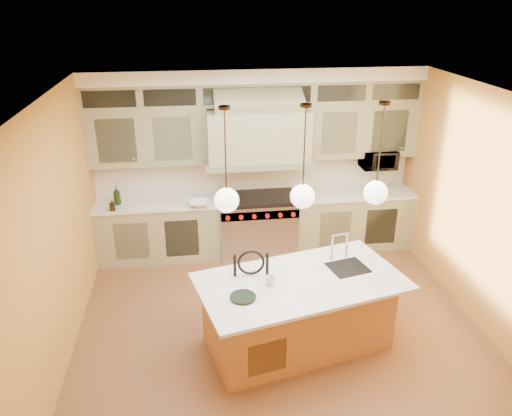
{
  "coord_description": "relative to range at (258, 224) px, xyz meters",
  "views": [
    {
      "loc": [
        -0.98,
        -5.0,
        3.9
      ],
      "look_at": [
        -0.22,
        0.7,
        1.4
      ],
      "focal_mm": 35.0,
      "sensor_mm": 36.0,
      "label": 1
    }
  ],
  "objects": [
    {
      "name": "floor",
      "position": [
        0.0,
        -2.14,
        -0.49
      ],
      "size": [
        5.0,
        5.0,
        0.0
      ],
      "primitive_type": "plane",
      "color": "brown",
      "rests_on": "ground"
    },
    {
      "name": "ceiling",
      "position": [
        0.0,
        -2.14,
        2.41
      ],
      "size": [
        5.0,
        5.0,
        0.0
      ],
      "primitive_type": "plane",
      "rotation": [
        3.14,
        0.0,
        0.0
      ],
      "color": "white",
      "rests_on": "wall_back"
    },
    {
      "name": "wall_back",
      "position": [
        0.0,
        0.36,
        0.96
      ],
      "size": [
        5.0,
        0.0,
        5.0
      ],
      "primitive_type": "plane",
      "rotation": [
        1.57,
        0.0,
        0.0
      ],
      "color": "#BF8334",
      "rests_on": "ground"
    },
    {
      "name": "wall_front",
      "position": [
        0.0,
        -4.64,
        0.96
      ],
      "size": [
        5.0,
        0.0,
        5.0
      ],
      "primitive_type": "plane",
      "rotation": [
        -1.57,
        0.0,
        0.0
      ],
      "color": "#BF8334",
      "rests_on": "ground"
    },
    {
      "name": "wall_left",
      "position": [
        -2.5,
        -2.14,
        0.96
      ],
      "size": [
        0.0,
        5.0,
        5.0
      ],
      "primitive_type": "plane",
      "rotation": [
        1.57,
        0.0,
        1.57
      ],
      "color": "#BF8334",
      "rests_on": "ground"
    },
    {
      "name": "wall_right",
      "position": [
        2.5,
        -2.14,
        0.96
      ],
      "size": [
        0.0,
        5.0,
        5.0
      ],
      "primitive_type": "plane",
      "rotation": [
        1.57,
        0.0,
        -1.57
      ],
      "color": "#BF8334",
      "rests_on": "ground"
    },
    {
      "name": "back_cabinetry",
      "position": [
        0.0,
        0.09,
        0.94
      ],
      "size": [
        5.0,
        0.77,
        2.9
      ],
      "color": "gray",
      "rests_on": "floor"
    },
    {
      "name": "range",
      "position": [
        0.0,
        0.0,
        0.0
      ],
      "size": [
        1.2,
        0.74,
        0.96
      ],
      "color": "silver",
      "rests_on": "floor"
    },
    {
      "name": "kitchen_island",
      "position": [
        0.16,
        -2.39,
        -0.01
      ],
      "size": [
        2.52,
        1.73,
        1.35
      ],
      "rotation": [
        0.0,
        0.0,
        0.24
      ],
      "color": "#A3723A",
      "rests_on": "floor"
    },
    {
      "name": "counter_stool",
      "position": [
        -0.39,
        -2.41,
        0.23
      ],
      "size": [
        0.45,
        0.45,
        1.24
      ],
      "rotation": [
        0.0,
        0.0,
        -0.04
      ],
      "color": "black",
      "rests_on": "floor"
    },
    {
      "name": "microwave",
      "position": [
        1.95,
        0.11,
        0.96
      ],
      "size": [
        0.54,
        0.37,
        0.3
      ],
      "primitive_type": "imported",
      "color": "black",
      "rests_on": "back_cabinetry"
    },
    {
      "name": "oil_bottle_a",
      "position": [
        -2.13,
        0.01,
        0.6
      ],
      "size": [
        0.13,
        0.13,
        0.29
      ],
      "primitive_type": "imported",
      "rotation": [
        0.0,
        0.0,
        0.17
      ],
      "color": "black",
      "rests_on": "back_cabinetry"
    },
    {
      "name": "oil_bottle_b",
      "position": [
        -2.18,
        -0.22,
        0.54
      ],
      "size": [
        0.08,
        0.08,
        0.17
      ],
      "primitive_type": "imported",
      "rotation": [
        0.0,
        0.0,
        -0.04
      ],
      "color": "black",
      "rests_on": "back_cabinetry"
    },
    {
      "name": "fruit_bowl",
      "position": [
        -0.9,
        -0.22,
        0.49
      ],
      "size": [
        0.34,
        0.34,
        0.08
      ],
      "primitive_type": "imported",
      "rotation": [
        0.0,
        0.0,
        -0.09
      ],
      "color": "white",
      "rests_on": "back_cabinetry"
    },
    {
      "name": "cup",
      "position": [
        -0.2,
        -2.48,
        0.49
      ],
      "size": [
        0.12,
        0.12,
        0.1
      ],
      "primitive_type": "imported",
      "rotation": [
        0.0,
        0.0,
        -0.07
      ],
      "color": "silver",
      "rests_on": "kitchen_island"
    },
    {
      "name": "pendant_left",
      "position": [
        -0.65,
        -2.39,
        1.46
      ],
      "size": [
        0.26,
        0.26,
        1.11
      ],
      "color": "#2D2319",
      "rests_on": "ceiling"
    },
    {
      "name": "pendant_center",
      "position": [
        0.15,
        -2.39,
        1.46
      ],
      "size": [
        0.26,
        0.26,
        1.11
      ],
      "color": "#2D2319",
      "rests_on": "ceiling"
    },
    {
      "name": "pendant_right",
      "position": [
        0.95,
        -2.39,
        1.46
      ],
      "size": [
        0.26,
        0.26,
        1.11
      ],
      "color": "#2D2319",
      "rests_on": "ceiling"
    }
  ]
}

